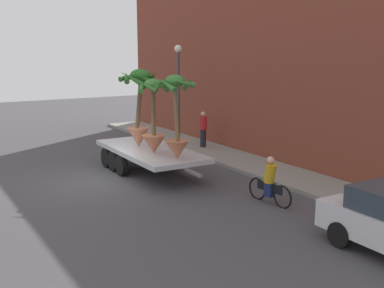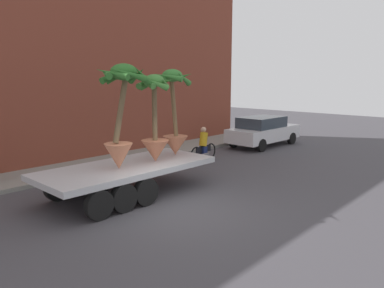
% 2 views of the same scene
% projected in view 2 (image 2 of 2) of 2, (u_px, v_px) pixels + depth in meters
% --- Properties ---
extents(ground_plane, '(60.00, 60.00, 0.00)m').
position_uv_depth(ground_plane, '(178.00, 209.00, 10.52)').
color(ground_plane, '#423F44').
extents(sidewalk, '(24.00, 2.20, 0.15)m').
position_uv_depth(sidewalk, '(67.00, 170.00, 14.58)').
color(sidewalk, gray).
rests_on(sidewalk, ground).
extents(building_facade, '(24.00, 1.20, 8.70)m').
position_uv_depth(building_facade, '(39.00, 59.00, 14.96)').
color(building_facade, brown).
rests_on(building_facade, ground).
extents(flatbed_trailer, '(6.56, 2.50, 0.98)m').
position_uv_depth(flatbed_trailer, '(121.00, 173.00, 11.45)').
color(flatbed_trailer, '#B7BABF').
rests_on(flatbed_trailer, ground).
extents(potted_palm_rear, '(1.34, 1.38, 2.94)m').
position_uv_depth(potted_palm_rear, '(174.00, 115.00, 12.84)').
color(potted_palm_rear, '#B26647').
rests_on(potted_palm_rear, flatbed_trailer).
extents(potted_palm_middle, '(1.57, 1.58, 3.07)m').
position_uv_depth(potted_palm_middle, '(121.00, 113.00, 10.87)').
color(potted_palm_middle, '#C17251').
rests_on(potted_palm_middle, flatbed_trailer).
extents(potted_palm_front, '(1.28, 1.33, 2.76)m').
position_uv_depth(potted_palm_front, '(155.00, 124.00, 11.85)').
color(potted_palm_front, '#B26647').
rests_on(potted_palm_front, flatbed_trailer).
extents(cyclist, '(1.84, 0.37, 1.54)m').
position_uv_depth(cyclist, '(203.00, 146.00, 16.50)').
color(cyclist, black).
rests_on(cyclist, ground).
extents(parked_car, '(4.61, 1.99, 1.58)m').
position_uv_depth(parked_car, '(263.00, 131.00, 20.07)').
color(parked_car, silver).
rests_on(parked_car, ground).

